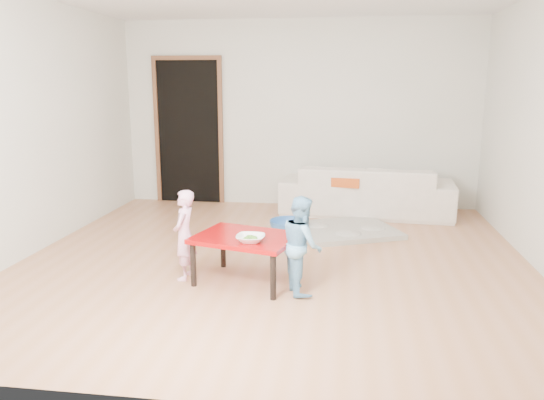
% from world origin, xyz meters
% --- Properties ---
extents(floor, '(5.00, 5.00, 0.01)m').
position_xyz_m(floor, '(0.00, 0.00, 0.00)').
color(floor, '#B6794E').
rests_on(floor, ground).
extents(back_wall, '(5.00, 0.02, 2.60)m').
position_xyz_m(back_wall, '(0.00, 2.50, 1.30)').
color(back_wall, silver).
rests_on(back_wall, floor).
extents(left_wall, '(0.02, 5.00, 2.60)m').
position_xyz_m(left_wall, '(-2.50, 0.00, 1.30)').
color(left_wall, silver).
rests_on(left_wall, floor).
extents(doorway, '(1.02, 0.08, 2.11)m').
position_xyz_m(doorway, '(-1.60, 2.48, 1.02)').
color(doorway, brown).
rests_on(doorway, back_wall).
extents(sofa, '(2.32, 1.06, 0.66)m').
position_xyz_m(sofa, '(0.97, 2.05, 0.33)').
color(sofa, silver).
rests_on(sofa, floor).
extents(cushion, '(0.52, 0.49, 0.12)m').
position_xyz_m(cushion, '(0.67, 1.82, 0.49)').
color(cushion, '#CD4D16').
rests_on(cushion, sofa).
extents(red_table, '(0.99, 0.84, 0.43)m').
position_xyz_m(red_table, '(-0.17, -0.66, 0.21)').
color(red_table, '#9A0809').
rests_on(red_table, floor).
extents(bowl, '(0.24, 0.24, 0.06)m').
position_xyz_m(bowl, '(-0.09, -0.84, 0.46)').
color(bowl, white).
rests_on(bowl, red_table).
extents(broccoli, '(0.12, 0.12, 0.06)m').
position_xyz_m(broccoli, '(-0.09, -0.84, 0.45)').
color(broccoli, '#2D5919').
rests_on(broccoli, red_table).
extents(child_pink, '(0.20, 0.30, 0.81)m').
position_xyz_m(child_pink, '(-0.73, -0.65, 0.41)').
color(child_pink, pink).
rests_on(child_pink, floor).
extents(child_blue, '(0.43, 0.48, 0.83)m').
position_xyz_m(child_blue, '(0.34, -0.81, 0.41)').
color(child_blue, '#5899CC').
rests_on(child_blue, floor).
extents(basin, '(0.46, 0.46, 0.14)m').
position_xyz_m(basin, '(0.04, 0.99, 0.07)').
color(basin, '#2F67B3').
rests_on(basin, floor).
extents(blanket, '(1.43, 1.33, 0.06)m').
position_xyz_m(blanket, '(0.69, 1.06, 0.03)').
color(blanket, '#B7AEA2').
rests_on(blanket, floor).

